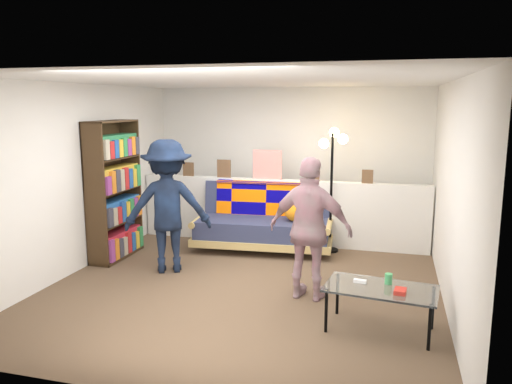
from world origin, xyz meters
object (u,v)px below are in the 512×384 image
Objects in this scene: futon_sofa at (265,222)px; person_left at (168,206)px; floor_lamp at (333,165)px; bookshelf at (114,195)px; person_right at (310,229)px; coffee_table at (381,290)px.

person_left is (-0.96, -1.29, 0.45)m from futon_sofa.
bookshelf is at bearing -159.24° from floor_lamp.
bookshelf is (-1.93, -0.95, 0.49)m from futon_sofa.
person_right reaches higher than futon_sofa.
bookshelf reaches higher than floor_lamp.
bookshelf is 1.13× the size of person_left.
coffee_table is at bearing -21.11° from bookshelf.
bookshelf is 1.75× the size of coffee_table.
bookshelf is 1.03m from person_left.
futon_sofa is at bearing -150.50° from person_left.
person_right is at bearing -15.33° from bookshelf.
bookshelf is at bearing -153.88° from futon_sofa.
futon_sofa is at bearing 126.38° from coffee_table.
futon_sofa is 1.32× the size of person_right.
bookshelf reaches higher than futon_sofa.
floor_lamp is 1.95m from person_right.
coffee_table is 0.64× the size of person_left.
person_left is at bearing -19.33° from bookshelf.
bookshelf reaches higher than person_right.
floor_lamp reaches higher than futon_sofa.
floor_lamp reaches higher than coffee_table.
floor_lamp reaches higher than person_right.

